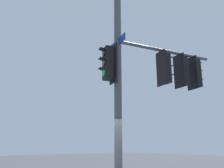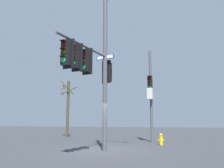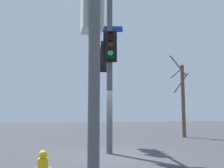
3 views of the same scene
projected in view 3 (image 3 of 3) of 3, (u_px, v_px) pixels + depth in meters
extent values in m
plane|color=#34363B|center=(115.00, 155.00, 9.93)|extent=(80.00, 80.00, 0.00)
cylinder|color=#4C4F54|center=(110.00, 44.00, 10.71)|extent=(0.24, 0.24, 8.93)
cylinder|color=#4C4F54|center=(106.00, 42.00, 12.80)|extent=(1.26, 3.93, 0.12)
cube|color=black|center=(106.00, 55.00, 12.62)|extent=(0.43, 0.40, 1.10)
cube|color=black|center=(107.00, 54.00, 12.45)|extent=(0.55, 0.21, 1.30)
cylinder|color=#2F0403|center=(106.00, 49.00, 12.82)|extent=(0.22, 0.10, 0.22)
cube|color=black|center=(106.00, 47.00, 12.91)|extent=(0.25, 0.22, 0.06)
cylinder|color=#352504|center=(106.00, 56.00, 12.78)|extent=(0.22, 0.10, 0.22)
cube|color=black|center=(106.00, 54.00, 12.87)|extent=(0.25, 0.22, 0.06)
cylinder|color=#19D147|center=(106.00, 62.00, 12.74)|extent=(0.22, 0.10, 0.22)
cube|color=black|center=(106.00, 60.00, 12.83)|extent=(0.25, 0.22, 0.06)
cylinder|color=#4C4F54|center=(107.00, 43.00, 12.69)|extent=(0.04, 0.04, 0.15)
cube|color=black|center=(105.00, 59.00, 13.43)|extent=(0.42, 0.38, 1.10)
cube|color=black|center=(106.00, 58.00, 13.27)|extent=(0.55, 0.17, 1.30)
cylinder|color=#2F0403|center=(105.00, 53.00, 13.63)|extent=(0.22, 0.08, 0.22)
cube|color=black|center=(105.00, 51.00, 13.72)|extent=(0.24, 0.21, 0.06)
cylinder|color=#352504|center=(105.00, 59.00, 13.59)|extent=(0.22, 0.08, 0.22)
cube|color=black|center=(105.00, 57.00, 13.68)|extent=(0.24, 0.21, 0.06)
cylinder|color=#19D147|center=(105.00, 66.00, 13.55)|extent=(0.22, 0.08, 0.22)
cube|color=black|center=(105.00, 64.00, 13.64)|extent=(0.24, 0.21, 0.06)
cylinder|color=#4C4F54|center=(105.00, 47.00, 13.50)|extent=(0.04, 0.04, 0.15)
cube|color=black|center=(105.00, 61.00, 14.06)|extent=(0.43, 0.39, 1.10)
cube|color=black|center=(105.00, 60.00, 13.89)|extent=(0.55, 0.19, 1.30)
cylinder|color=#2F0403|center=(105.00, 56.00, 14.27)|extent=(0.22, 0.09, 0.22)
cube|color=black|center=(104.00, 54.00, 14.35)|extent=(0.25, 0.21, 0.06)
cylinder|color=#352504|center=(105.00, 62.00, 14.23)|extent=(0.22, 0.09, 0.22)
cube|color=black|center=(104.00, 60.00, 14.31)|extent=(0.25, 0.21, 0.06)
cylinder|color=#19D147|center=(105.00, 68.00, 14.19)|extent=(0.22, 0.09, 0.22)
cube|color=black|center=(104.00, 66.00, 14.27)|extent=(0.25, 0.21, 0.06)
cylinder|color=#4C4F54|center=(105.00, 50.00, 14.13)|extent=(0.04, 0.04, 0.15)
cube|color=black|center=(110.00, 45.00, 10.35)|extent=(0.44, 0.40, 1.10)
cube|color=black|center=(110.00, 47.00, 10.52)|extent=(0.54, 0.22, 1.30)
cylinder|color=#2F0403|center=(110.00, 36.00, 10.23)|extent=(0.22, 0.10, 0.22)
cube|color=black|center=(110.00, 32.00, 10.17)|extent=(0.25, 0.22, 0.06)
cylinder|color=#352504|center=(110.00, 44.00, 10.19)|extent=(0.22, 0.10, 0.22)
cube|color=black|center=(110.00, 41.00, 10.13)|extent=(0.25, 0.22, 0.06)
cylinder|color=#19D147|center=(110.00, 53.00, 10.15)|extent=(0.22, 0.10, 0.22)
cube|color=black|center=(110.00, 49.00, 10.09)|extent=(0.25, 0.22, 0.06)
cube|color=navy|center=(110.00, 29.00, 10.78)|extent=(1.06, 0.36, 0.24)
cube|color=white|center=(110.00, 29.00, 10.80)|extent=(0.96, 0.31, 0.18)
cylinder|color=#4C4F54|center=(95.00, 8.00, 4.69)|extent=(0.21, 0.21, 6.96)
cube|color=silver|center=(92.00, 11.00, 5.04)|extent=(0.46, 0.55, 0.82)
sphere|color=yellow|center=(43.00, 155.00, 5.89)|extent=(0.20, 0.20, 0.20)
cylinder|color=brown|center=(183.00, 101.00, 17.70)|extent=(0.25, 0.25, 4.94)
cylinder|color=brown|center=(176.00, 73.00, 18.37)|extent=(1.11, 0.34, 0.81)
cylinder|color=brown|center=(181.00, 83.00, 18.36)|extent=(1.04, 0.55, 1.47)
cylinder|color=brown|center=(178.00, 65.00, 17.57)|extent=(0.59, 1.15, 1.57)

